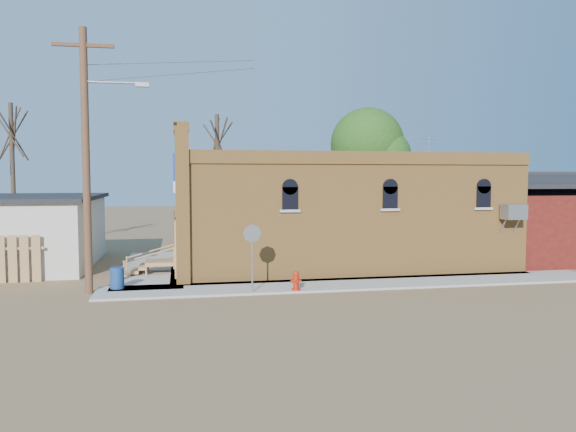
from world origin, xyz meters
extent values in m
plane|color=brown|center=(0.00, 0.00, 0.00)|extent=(120.00, 120.00, 0.00)
cube|color=#9E9991|center=(1.50, 0.90, 0.04)|extent=(19.00, 2.20, 0.08)
cube|color=#9E9991|center=(-6.30, 6.00, 0.04)|extent=(2.60, 10.00, 0.08)
cube|color=#BE803A|center=(2.00, 5.50, 2.25)|extent=(14.00, 7.00, 4.50)
cube|color=black|center=(2.00, 5.50, 4.55)|extent=(13.80, 6.80, 0.12)
cube|color=#BE803A|center=(-5.00, 5.50, 2.90)|extent=(0.50, 7.40, 5.80)
cube|color=navy|center=(-5.30, 4.30, 4.00)|extent=(0.08, 1.10, 1.56)
cube|color=gray|center=(8.10, 1.55, 2.60)|extent=(0.85, 0.65, 0.60)
cube|color=#520E11|center=(11.50, 5.50, 1.60)|extent=(5.00, 6.00, 3.20)
cylinder|color=#4D301F|center=(-8.20, 1.20, 4.50)|extent=(0.26, 0.26, 9.00)
cube|color=#4D301F|center=(-8.20, 1.20, 8.40)|extent=(2.00, 0.12, 0.12)
cylinder|color=gray|center=(-7.30, 1.20, 7.20)|extent=(1.80, 0.08, 0.08)
cube|color=gray|center=(-6.30, 1.20, 7.15)|extent=(0.45, 0.22, 0.14)
cylinder|color=#473629|center=(-3.00, 13.00, 3.75)|extent=(0.24, 0.24, 7.50)
cylinder|color=#473629|center=(-14.00, 14.00, 4.00)|extent=(0.24, 0.24, 8.00)
cylinder|color=#473629|center=(6.00, 13.50, 3.15)|extent=(0.28, 0.28, 6.30)
sphere|color=#1C4B15|center=(6.00, 13.50, 5.95)|extent=(4.40, 4.40, 4.40)
cylinder|color=#B31C0A|center=(-1.17, 0.00, 0.11)|extent=(0.32, 0.32, 0.06)
cylinder|color=#B31C0A|center=(-1.17, 0.00, 0.39)|extent=(0.22, 0.22, 0.51)
sphere|color=#B31C0A|center=(-1.17, 0.00, 0.66)|extent=(0.20, 0.20, 0.20)
cylinder|color=#B31C0A|center=(-1.17, -0.13, 0.40)|extent=(0.10, 0.12, 0.09)
cylinder|color=#B31C0A|center=(-1.30, 0.00, 0.40)|extent=(0.12, 0.10, 0.09)
cylinder|color=#B31C0A|center=(-1.04, 0.00, 0.40)|extent=(0.12, 0.10, 0.09)
cylinder|color=gray|center=(-2.70, 0.00, 1.13)|extent=(0.07, 0.07, 2.11)
cylinder|color=gray|center=(-2.70, -0.02, 2.09)|extent=(0.63, 0.06, 0.63)
cylinder|color=#A02309|center=(-2.70, 0.02, 2.09)|extent=(0.63, 0.06, 0.63)
cylinder|color=navy|center=(-7.30, 1.50, 0.45)|extent=(0.61, 0.61, 0.75)
camera|label=1|loc=(-5.09, -18.83, 4.01)|focal=35.00mm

